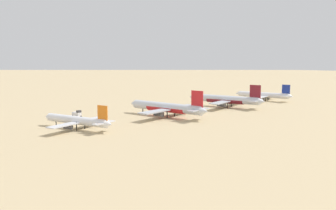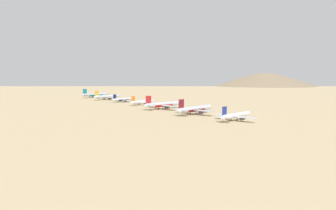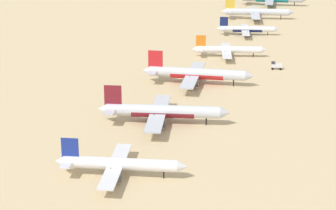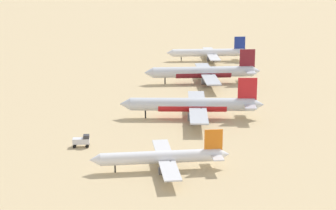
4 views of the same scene
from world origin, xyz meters
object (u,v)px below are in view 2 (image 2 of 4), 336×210
object	(u,v)px
service_truck	(169,103)
parked_jet_4	(123,99)
parked_jet_3	(142,102)
parked_jet_0	(236,115)
parked_jet_2	(163,104)
parked_jet_1	(195,109)
parked_jet_5	(107,97)
parked_jet_6	(96,95)

from	to	relation	value
service_truck	parked_jet_4	bearing A→B (deg)	108.63
parked_jet_4	service_truck	world-z (taller)	parked_jet_4
parked_jet_3	parked_jet_4	world-z (taller)	parked_jet_3
parked_jet_0	service_truck	bearing A→B (deg)	73.94
parked_jet_2	parked_jet_4	bearing A→B (deg)	84.13
parked_jet_0	parked_jet_1	xyz separation A→B (m)	(1.91, 48.95, 0.78)
parked_jet_2	parked_jet_5	distance (m)	149.87
parked_jet_0	parked_jet_2	distance (m)	101.90
parked_jet_0	parked_jet_5	xyz separation A→B (m)	(15.80, 251.25, 0.53)
parked_jet_4	parked_jet_2	bearing A→B (deg)	-95.87
parked_jet_2	parked_jet_3	xyz separation A→B (m)	(7.12, 50.67, -1.13)
parked_jet_2	parked_jet_1	bearing A→B (deg)	-93.23
parked_jet_6	parked_jet_1	bearing A→B (deg)	-94.35
parked_jet_4	parked_jet_0	bearing A→B (deg)	-94.32
parked_jet_0	parked_jet_3	distance (m)	152.92
parked_jet_2	parked_jet_6	distance (m)	200.87
parked_jet_5	parked_jet_2	bearing A→B (deg)	-94.17
parked_jet_6	parked_jet_5	bearing A→B (deg)	-96.02
parked_jet_5	service_truck	xyz separation A→B (m)	(23.01, -116.42, -2.66)
parked_jet_2	parked_jet_3	world-z (taller)	parked_jet_2
parked_jet_6	parked_jet_2	bearing A→B (deg)	-94.64
parked_jet_4	parked_jet_6	xyz separation A→B (m)	(5.73, 97.76, 1.21)
parked_jet_1	parked_jet_5	xyz separation A→B (m)	(13.89, 202.29, -0.26)
parked_jet_2	service_truck	xyz separation A→B (m)	(33.92, 33.05, -2.93)
parked_jet_0	parked_jet_6	distance (m)	302.73
parked_jet_5	service_truck	distance (m)	118.70
parked_jet_1	parked_jet_3	size ratio (longest dim) A/B	1.31
parked_jet_2	service_truck	bearing A→B (deg)	44.26
parked_jet_1	parked_jet_2	bearing A→B (deg)	86.77
parked_jet_2	service_truck	distance (m)	47.45
parked_jet_0	parked_jet_5	world-z (taller)	parked_jet_5
parked_jet_0	parked_jet_6	bearing A→B (deg)	85.99
parked_jet_4	parked_jet_3	bearing A→B (deg)	-93.76
parked_jet_4	parked_jet_6	size ratio (longest dim) A/B	0.75
parked_jet_1	parked_jet_5	size ratio (longest dim) A/B	1.07
service_truck	parked_jet_3	bearing A→B (deg)	146.68
parked_jet_4	parked_jet_6	bearing A→B (deg)	86.64
parked_jet_1	parked_jet_3	bearing A→B (deg)	84.42
parked_jet_0	parked_jet_3	world-z (taller)	parked_jet_0
parked_jet_3	parked_jet_6	size ratio (longest dim) A/B	0.79
parked_jet_3	parked_jet_5	bearing A→B (deg)	87.81
parked_jet_0	parked_jet_4	distance (m)	204.81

